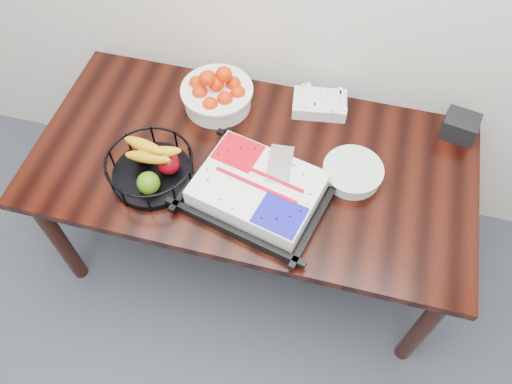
% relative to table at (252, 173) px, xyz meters
% --- Properties ---
extents(table, '(1.80, 0.90, 0.75)m').
position_rel_table_xyz_m(table, '(0.00, 0.00, 0.00)').
color(table, black).
rests_on(table, ground).
extents(cake_tray, '(0.60, 0.51, 0.11)m').
position_rel_table_xyz_m(cake_tray, '(0.07, -0.17, 0.13)').
color(cake_tray, black).
rests_on(cake_tray, table).
extents(tangerine_bowl, '(0.31, 0.31, 0.20)m').
position_rel_table_xyz_m(tangerine_bowl, '(-0.23, 0.26, 0.17)').
color(tangerine_bowl, white).
rests_on(tangerine_bowl, table).
extents(fruit_basket, '(0.34, 0.34, 0.18)m').
position_rel_table_xyz_m(fruit_basket, '(-0.36, -0.18, 0.16)').
color(fruit_basket, black).
rests_on(fruit_basket, table).
extents(plate_stack, '(0.24, 0.24, 0.06)m').
position_rel_table_xyz_m(plate_stack, '(0.40, 0.02, 0.12)').
color(plate_stack, white).
rests_on(plate_stack, table).
extents(fork_bag, '(0.25, 0.18, 0.07)m').
position_rel_table_xyz_m(fork_bag, '(0.21, 0.35, 0.12)').
color(fork_bag, silver).
rests_on(fork_bag, table).
extents(napkin_box, '(0.16, 0.14, 0.10)m').
position_rel_table_xyz_m(napkin_box, '(0.80, 0.35, 0.13)').
color(napkin_box, black).
rests_on(napkin_box, table).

